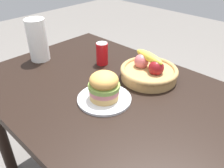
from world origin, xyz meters
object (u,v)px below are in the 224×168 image
fruit_basket (149,71)px  plate (104,98)px  sandwich (103,85)px  soda_can (102,54)px  paper_towel_roll (38,40)px

fruit_basket → plate: bearing=-96.1°
sandwich → soda_can: size_ratio=1.09×
plate → soda_can: size_ratio=1.90×
plate → paper_towel_roll: paper_towel_roll is taller
sandwich → fruit_basket: bearing=83.9°
plate → fruit_basket: 0.29m
sandwich → paper_towel_roll: size_ratio=0.57×
plate → fruit_basket: (0.03, 0.29, 0.04)m
plate → paper_towel_roll: bearing=177.2°
soda_can → fruit_basket: (0.29, 0.05, -0.02)m
sandwich → plate: bearing=0.0°
paper_towel_roll → soda_can: bearing=34.9°
paper_towel_roll → fruit_basket: bearing=23.8°
soda_can → paper_towel_roll: bearing=-145.1°
plate → soda_can: soda_can is taller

